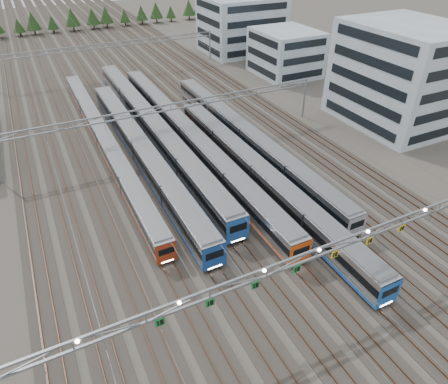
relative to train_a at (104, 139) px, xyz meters
name	(u,v)px	position (x,y,z in m)	size (l,w,h in m)	color
ground	(308,304)	(11.25, -44.38, -1.90)	(400.00, 400.00, 0.00)	#47423A
track_bed	(100,54)	(11.25, 55.62, -0.41)	(54.00, 260.00, 5.42)	#2D2823
train_a	(104,139)	(0.00, 0.00, 0.00)	(2.55, 65.06, 3.31)	black
train_b	(142,151)	(4.50, -7.81, 0.30)	(3.00, 56.17, 3.91)	black
train_c	(152,126)	(9.00, 0.50, 0.41)	(3.16, 67.08, 4.12)	black
train_d	(188,135)	(13.50, -5.89, 0.28)	(2.96, 67.53, 3.86)	black
train_e	(259,174)	(18.00, -22.57, 0.26)	(2.94, 51.89, 3.84)	black
train_f	(247,137)	(22.50, -10.83, 0.23)	(2.89, 55.84, 3.76)	black
gantry_near	(317,256)	(11.20, -44.50, 5.18)	(56.36, 0.61, 8.08)	gray
gantry_mid	(171,112)	(11.25, -4.38, 4.48)	(56.36, 0.36, 8.00)	gray
gantry_far	(110,49)	(11.25, 40.62, 4.48)	(56.36, 0.36, 8.00)	gray
depot_bldg_south	(402,75)	(54.25, -13.72, 7.29)	(18.00, 22.00, 18.39)	#93A3B0
depot_bldg_mid	(285,53)	(51.27, 20.64, 3.57)	(14.00, 16.00, 10.94)	#93A3B0
depot_bldg_north	(242,25)	(51.72, 44.88, 5.80)	(22.00, 18.00, 15.40)	#93A3B0
treeline	(90,17)	(16.65, 95.79, 2.33)	(106.40, 5.60, 7.02)	#332114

